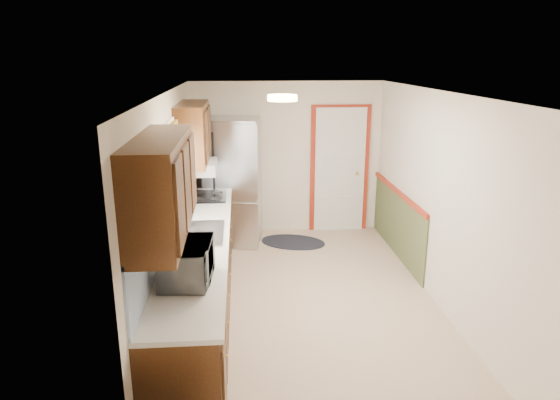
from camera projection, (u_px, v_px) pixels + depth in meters
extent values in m
cube|color=tan|center=(306.00, 300.00, 5.86)|extent=(3.20, 5.20, 0.12)
cube|color=white|center=(309.00, 92.00, 5.20)|extent=(3.20, 5.20, 0.12)
cube|color=white|center=(287.00, 158.00, 7.92)|extent=(3.20, 0.10, 2.40)
cube|color=white|center=(361.00, 314.00, 3.14)|extent=(3.20, 0.10, 2.40)
cube|color=white|center=(171.00, 206.00, 5.42)|extent=(0.10, 5.20, 2.40)
cube|color=white|center=(439.00, 200.00, 5.65)|extent=(0.10, 5.20, 2.40)
cube|color=#391E0D|center=(200.00, 280.00, 5.36)|extent=(0.60, 4.00, 0.90)
cube|color=silver|center=(199.00, 239.00, 5.23)|extent=(0.63, 4.00, 0.04)
cube|color=#5D96E4|center=(168.00, 213.00, 5.12)|extent=(0.02, 4.00, 0.55)
cube|color=#391E0D|center=(162.00, 187.00, 3.72)|extent=(0.35, 1.40, 0.75)
cube|color=#391E0D|center=(193.00, 133.00, 6.31)|extent=(0.35, 1.20, 0.75)
cube|color=white|center=(167.00, 172.00, 5.11)|extent=(0.02, 1.00, 0.90)
cube|color=#BB6923|center=(170.00, 138.00, 5.01)|extent=(0.05, 1.12, 0.24)
cube|color=#B7B7BC|center=(199.00, 233.00, 5.32)|extent=(0.52, 0.82, 0.02)
cube|color=white|center=(199.00, 167.00, 6.48)|extent=(0.45, 0.60, 0.15)
cube|color=maroon|center=(339.00, 170.00, 8.02)|extent=(0.94, 0.05, 2.08)
cube|color=white|center=(340.00, 170.00, 7.99)|extent=(0.80, 0.04, 2.00)
cube|color=#48532E|center=(397.00, 224.00, 7.15)|extent=(0.02, 2.30, 0.90)
cube|color=maroon|center=(398.00, 192.00, 7.01)|extent=(0.04, 2.30, 0.06)
cylinder|color=#FFD88C|center=(282.00, 98.00, 4.99)|extent=(0.30, 0.30, 0.06)
imported|color=white|center=(186.00, 259.00, 4.15)|extent=(0.36, 0.61, 0.40)
cube|color=#B7B7BC|center=(233.00, 181.00, 7.50)|extent=(0.88, 0.84, 1.90)
cylinder|color=black|center=(214.00, 195.00, 7.11)|extent=(0.02, 0.02, 1.33)
ellipsoid|color=black|center=(293.00, 242.00, 7.69)|extent=(1.15, 0.94, 0.01)
cube|color=black|center=(207.00, 196.00, 6.69)|extent=(0.51, 0.62, 0.02)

